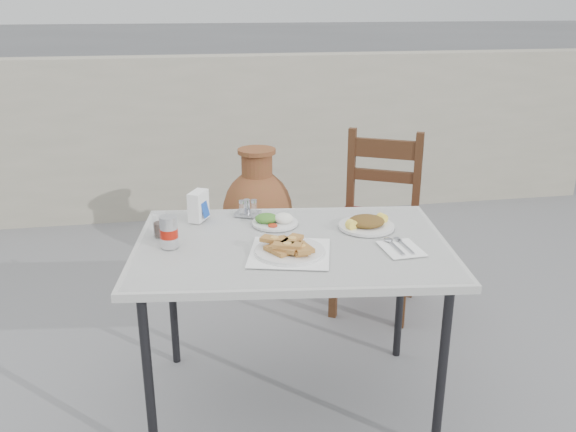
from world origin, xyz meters
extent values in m
plane|color=#5F5F61|center=(0.00, 0.00, 0.00)|extent=(80.00, 80.00, 0.00)
cylinder|color=black|center=(-0.45, -0.23, 0.34)|extent=(0.03, 0.03, 0.68)
cylinder|color=black|center=(0.57, -0.36, 0.34)|extent=(0.03, 0.03, 0.68)
cylinder|color=black|center=(-0.37, 0.41, 0.34)|extent=(0.03, 0.03, 0.68)
cylinder|color=black|center=(0.66, 0.28, 0.34)|extent=(0.03, 0.03, 0.68)
cube|color=white|center=(0.10, 0.03, 0.70)|extent=(1.28, 0.95, 0.03)
cube|color=white|center=(0.10, 0.03, 0.72)|extent=(1.24, 0.91, 0.00)
cube|color=white|center=(0.07, -0.08, 0.72)|extent=(0.35, 0.35, 0.00)
cylinder|color=silver|center=(0.07, -0.08, 0.73)|extent=(0.25, 0.25, 0.01)
cylinder|color=silver|center=(0.07, -0.08, 0.73)|extent=(0.26, 0.26, 0.01)
cylinder|color=silver|center=(0.07, 0.23, 0.73)|extent=(0.19, 0.19, 0.01)
ellipsoid|color=white|center=(0.10, 0.22, 0.75)|extent=(0.08, 0.08, 0.04)
ellipsoid|color=#235F1B|center=(0.04, 0.23, 0.75)|extent=(0.09, 0.09, 0.04)
cylinder|color=red|center=(0.05, 0.17, 0.74)|extent=(0.04, 0.04, 0.01)
cylinder|color=silver|center=(0.43, 0.12, 0.73)|extent=(0.22, 0.22, 0.01)
ellipsoid|color=#1C5C17|center=(0.43, 0.12, 0.75)|extent=(0.15, 0.13, 0.04)
cylinder|color=yellow|center=(0.35, 0.09, 0.75)|extent=(0.05, 0.04, 0.04)
cylinder|color=yellow|center=(0.50, 0.14, 0.75)|extent=(0.05, 0.04, 0.04)
cylinder|color=silver|center=(-0.35, 0.06, 0.78)|extent=(0.07, 0.07, 0.12)
cylinder|color=red|center=(-0.35, 0.06, 0.78)|extent=(0.07, 0.07, 0.03)
cylinder|color=#B2B1B8|center=(-0.35, 0.06, 0.84)|extent=(0.06, 0.06, 0.00)
cylinder|color=white|center=(-0.39, 0.18, 0.77)|extent=(0.06, 0.06, 0.09)
cylinder|color=black|center=(-0.39, 0.18, 0.75)|extent=(0.06, 0.06, 0.05)
cube|color=white|center=(-0.24, 0.33, 0.78)|extent=(0.09, 0.11, 0.12)
cube|color=#1746B2|center=(-0.21, 0.32, 0.77)|extent=(0.04, 0.05, 0.07)
cube|color=#B2B1B8|center=(-0.03, 0.36, 0.73)|extent=(0.12, 0.11, 0.01)
cylinder|color=white|center=(-0.05, 0.34, 0.77)|extent=(0.02, 0.02, 0.06)
cylinder|color=white|center=(0.00, 0.34, 0.77)|extent=(0.02, 0.02, 0.06)
cylinder|color=#B2B1B8|center=(-0.03, 0.38, 0.76)|extent=(0.03, 0.03, 0.05)
cube|color=white|center=(0.49, -0.12, 0.72)|extent=(0.15, 0.18, 0.00)
cube|color=#B2B1B8|center=(0.47, -0.12, 0.73)|extent=(0.02, 0.14, 0.00)
ellipsoid|color=#B2B1B8|center=(0.46, -0.04, 0.73)|extent=(0.03, 0.04, 0.01)
cube|color=#B2B1B8|center=(0.51, -0.11, 0.73)|extent=(0.02, 0.14, 0.00)
cube|color=#B2B1B8|center=(0.50, -0.04, 0.73)|extent=(0.02, 0.04, 0.00)
cube|color=#331B0E|center=(0.45, 0.70, 0.22)|extent=(0.05, 0.05, 0.45)
cube|color=#331B0E|center=(0.77, 0.53, 0.22)|extent=(0.05, 0.05, 0.45)
cube|color=#331B0E|center=(0.62, 1.01, 0.22)|extent=(0.05, 0.05, 0.45)
cube|color=#331B0E|center=(0.93, 0.85, 0.22)|extent=(0.05, 0.05, 0.45)
cube|color=maroon|center=(0.69, 0.77, 0.47)|extent=(0.56, 0.56, 0.05)
cube|color=#331B0E|center=(0.62, 1.01, 0.69)|extent=(0.05, 0.05, 0.50)
cube|color=#331B0E|center=(0.93, 0.85, 0.69)|extent=(0.05, 0.05, 0.50)
cube|color=#331B0E|center=(0.77, 0.93, 0.84)|extent=(0.36, 0.21, 0.10)
cube|color=#331B0E|center=(0.77, 0.93, 0.69)|extent=(0.36, 0.21, 0.06)
cylinder|color=brown|center=(0.15, 1.38, 0.04)|extent=(0.33, 0.33, 0.08)
ellipsoid|color=brown|center=(0.15, 1.38, 0.36)|extent=(0.43, 0.43, 0.54)
cylinder|color=beige|center=(0.15, 1.38, 0.36)|extent=(0.44, 0.44, 0.06)
cylinder|color=brown|center=(0.15, 1.38, 0.66)|extent=(0.18, 0.18, 0.16)
cylinder|color=brown|center=(0.15, 1.38, 0.75)|extent=(0.23, 0.23, 0.03)
cube|color=#A09885|center=(0.00, 2.50, 0.60)|extent=(6.00, 0.25, 1.20)
camera|label=1|loc=(-0.29, -2.08, 1.60)|focal=38.00mm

